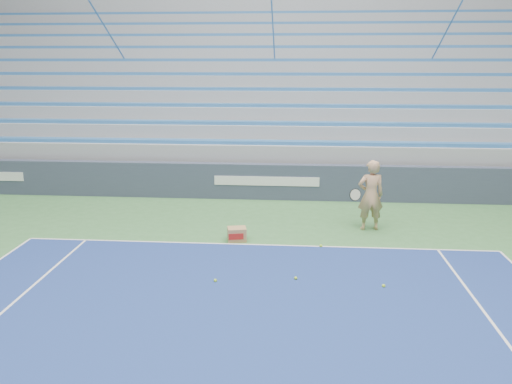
{
  "coord_description": "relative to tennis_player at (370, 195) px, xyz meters",
  "views": [
    {
      "loc": [
        0.8,
        1.01,
        4.21
      ],
      "look_at": [
        -0.07,
        12.38,
        1.15
      ],
      "focal_mm": 35.0,
      "sensor_mm": 36.0,
      "label": 1
    }
  ],
  "objects": [
    {
      "name": "tennis_player",
      "position": [
        0.0,
        0.0,
        0.0
      ],
      "size": [
        0.96,
        0.87,
        1.8
      ],
      "color": "tan",
      "rests_on": "ground"
    },
    {
      "name": "tennis_ball_3",
      "position": [
        -0.19,
        -3.37,
        -0.87
      ],
      "size": [
        0.07,
        0.07,
        0.07
      ],
      "primitive_type": "sphere",
      "color": "#AFE52E",
      "rests_on": "ground"
    },
    {
      "name": "tennis_ball_1",
      "position": [
        -3.41,
        -3.37,
        -0.87
      ],
      "size": [
        0.07,
        0.07,
        0.07
      ],
      "primitive_type": "sphere",
      "color": "#AFE52E",
      "rests_on": "ground"
    },
    {
      "name": "tennis_ball_4",
      "position": [
        -3.44,
        -1.09,
        -0.87
      ],
      "size": [
        0.07,
        0.07,
        0.07
      ],
      "primitive_type": "sphere",
      "color": "#AFE52E",
      "rests_on": "ground"
    },
    {
      "name": "tennis_ball_0",
      "position": [
        -1.27,
        -1.35,
        -0.87
      ],
      "size": [
        0.07,
        0.07,
        0.07
      ],
      "primitive_type": "sphere",
      "color": "#AFE52E",
      "rests_on": "ground"
    },
    {
      "name": "tennis_ball_5",
      "position": [
        -1.85,
        -3.15,
        -0.87
      ],
      "size": [
        0.07,
        0.07,
        0.07
      ],
      "primitive_type": "sphere",
      "color": "#AFE52E",
      "rests_on": "ground"
    },
    {
      "name": "sponsor_barrier",
      "position": [
        -2.74,
        2.67,
        -0.35
      ],
      "size": [
        30.0,
        0.32,
        1.1
      ],
      "color": "#363E53",
      "rests_on": "ground"
    },
    {
      "name": "bleachers",
      "position": [
        -2.75,
        8.39,
        1.46
      ],
      "size": [
        31.0,
        9.15,
        7.3
      ],
      "color": "#95999E",
      "rests_on": "ground"
    },
    {
      "name": "tennis_ball_2",
      "position": [
        -3.2,
        -0.93,
        -0.87
      ],
      "size": [
        0.07,
        0.07,
        0.07
      ],
      "primitive_type": "sphere",
      "color": "#AFE52E",
      "rests_on": "ground"
    },
    {
      "name": "ball_box",
      "position": [
        -3.25,
        -1.07,
        -0.74
      ],
      "size": [
        0.49,
        0.41,
        0.33
      ],
      "color": "#A37E4E",
      "rests_on": "ground"
    }
  ]
}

